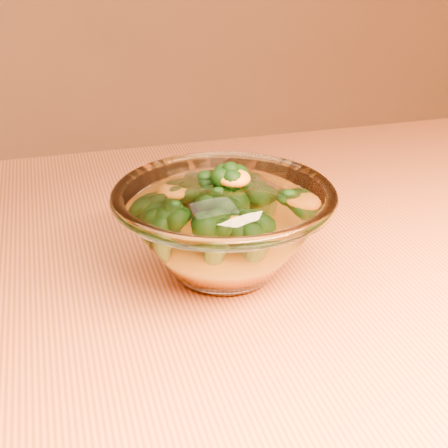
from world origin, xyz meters
name	(u,v)px	position (x,y,z in m)	size (l,w,h in m)	color
table	(196,371)	(0.00, 0.00, 0.65)	(1.20, 0.80, 0.75)	#BD6038
glass_bowl	(224,228)	(0.04, 0.02, 0.80)	(0.21, 0.21, 0.09)	white
cheese_sauce	(224,246)	(0.04, 0.02, 0.78)	(0.12, 0.12, 0.03)	orange
broccoli_heap	(219,213)	(0.03, 0.03, 0.81)	(0.16, 0.13, 0.07)	black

